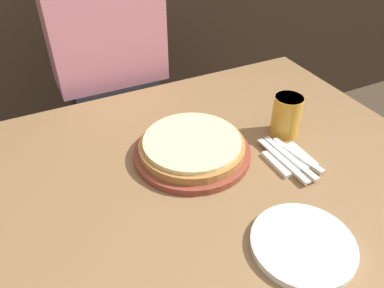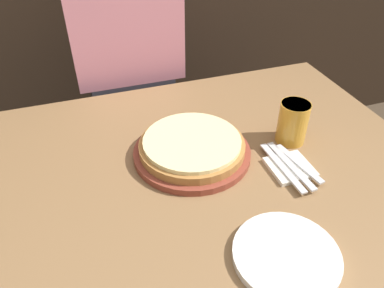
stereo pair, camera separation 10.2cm
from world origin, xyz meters
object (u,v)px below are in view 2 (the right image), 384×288
Objects in this scene: diner_person at (131,85)px; pizza_on_board at (192,148)px; beer_glass at (293,121)px; fork at (282,167)px; dinner_plate at (286,255)px; spoon at (299,163)px; dinner_knife at (291,165)px.

pizza_on_board is at bearing -83.89° from diner_person.
pizza_on_board is 0.30m from beer_glass.
diner_person reaches higher than beer_glass.
diner_person is at bearing 110.16° from fork.
dinner_plate reaches higher than fork.
pizza_on_board is 1.84× the size of spoon.
dinner_knife is at bearing 0.00° from fork.
beer_glass is 0.14m from dinner_knife.
dinner_plate is 0.17× the size of diner_person.
beer_glass is 0.09× the size of diner_person.
spoon is at bearing -28.84° from pizza_on_board.
beer_glass reaches higher than fork.
pizza_on_board is at bearing 145.57° from fork.
dinner_plate reaches higher than dinner_knife.
pizza_on_board is 0.25m from fork.
dinner_plate reaches higher than spoon.
beer_glass reaches higher than pizza_on_board.
beer_glass is 0.13m from spoon.
dinner_plate is at bearing -121.48° from beer_glass.
dinner_knife is (0.15, 0.24, 0.01)m from dinner_plate.
fork is at bearing 180.00° from dinner_knife.
spoon is at bearing -0.00° from dinner_knife.
beer_glass reaches higher than dinner_knife.
beer_glass is 0.60× the size of dinner_knife.
dinner_plate is (0.08, -0.38, -0.02)m from pizza_on_board.
pizza_on_board is 1.45× the size of dinner_plate.
diner_person reaches higher than spoon.
dinner_knife is 0.16× the size of diner_person.
pizza_on_board is 2.61× the size of beer_glass.
dinner_knife is (-0.07, -0.12, -0.05)m from beer_glass.
dinner_plate is at bearing -126.18° from spoon.
pizza_on_board is at bearing 175.19° from beer_glass.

